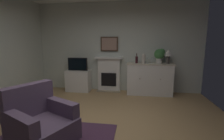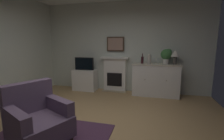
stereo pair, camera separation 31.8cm
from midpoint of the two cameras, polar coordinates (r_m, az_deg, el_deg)
ground_plane at (r=2.98m, az=-8.15°, el=-22.58°), size 5.22×5.31×0.10m
wall_rear at (r=5.09m, az=-0.02°, el=8.11°), size 5.22×0.06×2.79m
fireplace_unit at (r=5.10m, az=-2.83°, el=-1.50°), size 0.87×0.30×1.10m
framed_picture at (r=5.05m, az=-2.82°, el=9.30°), size 0.55×0.04×0.45m
sideboard_cabinet at (r=4.85m, az=11.48°, el=-3.16°), size 1.34×0.49×0.95m
table_lamp at (r=4.80m, az=17.76°, el=5.51°), size 0.26×0.26×0.40m
wine_bottle at (r=4.73m, az=6.95°, el=3.74°), size 0.08×0.08×0.29m
wine_glass_left at (r=4.75m, az=10.93°, el=3.84°), size 0.07×0.07×0.16m
wine_glass_center at (r=4.73m, az=12.28°, el=3.77°), size 0.07×0.07×0.16m
vase_decorative at (r=4.70m, az=9.36°, el=4.05°), size 0.11×0.11×0.28m
tv_cabinet at (r=5.27m, az=-13.64°, el=-3.73°), size 0.75×0.42×0.68m
tv_set at (r=5.15m, az=-13.97°, el=2.05°), size 0.62×0.07×0.40m
potted_plant_small at (r=4.82m, az=14.99°, el=5.38°), size 0.30×0.30×0.43m
armchair at (r=2.74m, az=-27.61°, el=-16.35°), size 1.06×1.03×0.92m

